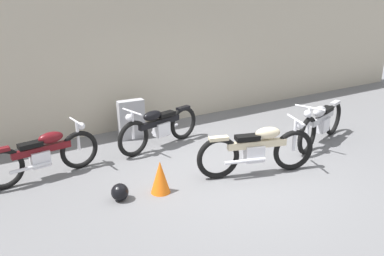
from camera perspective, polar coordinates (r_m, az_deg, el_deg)
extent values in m
plane|color=slate|center=(7.30, 5.66, -6.44)|extent=(40.00, 40.00, 0.00)
cube|color=#B2A893|center=(9.59, -6.36, 10.72)|extent=(18.00, 0.30, 3.48)
cube|color=#9E9EA3|center=(8.86, -8.62, 1.20)|extent=(0.59, 0.24, 0.87)
sphere|color=black|center=(6.45, -10.21, -8.96)|extent=(0.28, 0.28, 0.28)
cone|color=orange|center=(6.54, -4.53, -6.95)|extent=(0.32, 0.32, 0.55)
torus|color=black|center=(7.62, -15.71, -2.99)|extent=(0.72, 0.18, 0.72)
torus|color=black|center=(7.28, -25.33, -5.30)|extent=(0.72, 0.18, 0.72)
cube|color=silver|center=(7.40, -20.78, -4.08)|extent=(0.34, 0.23, 0.28)
cube|color=#590F14|center=(7.36, -20.56, -2.87)|extent=(1.01, 0.22, 0.12)
ellipsoid|color=#590F14|center=(7.35, -19.42, -1.29)|extent=(0.45, 0.25, 0.20)
cube|color=black|center=(7.27, -21.99, -2.24)|extent=(0.41, 0.22, 0.08)
cylinder|color=silver|center=(7.53, -15.89, -1.09)|extent=(0.06, 0.06, 0.54)
cylinder|color=silver|center=(7.44, -16.08, 0.86)|extent=(0.11, 0.57, 0.04)
sphere|color=silver|center=(7.50, -15.46, 0.27)|extent=(0.14, 0.14, 0.14)
cylinder|color=silver|center=(7.28, -21.88, -5.23)|extent=(0.69, 0.14, 0.06)
torus|color=black|center=(7.48, 14.17, -3.07)|extent=(0.76, 0.32, 0.77)
torus|color=black|center=(6.95, 3.74, -4.27)|extent=(0.76, 0.32, 0.77)
cube|color=silver|center=(7.16, 8.77, -3.55)|extent=(0.38, 0.30, 0.30)
cube|color=beige|center=(7.11, 9.23, -2.25)|extent=(1.06, 0.42, 0.13)
ellipsoid|color=beige|center=(7.12, 10.72, -0.69)|extent=(0.50, 0.34, 0.21)
cube|color=black|center=(7.00, 7.87, -1.36)|extent=(0.46, 0.30, 0.08)
cube|color=beige|center=(6.81, 3.80, -1.51)|extent=(0.36, 0.22, 0.06)
cylinder|color=silver|center=(7.38, 14.36, -0.99)|extent=(0.06, 0.06, 0.58)
cylinder|color=silver|center=(7.29, 14.55, 1.15)|extent=(0.22, 0.60, 0.04)
sphere|color=silver|center=(7.36, 15.05, 0.42)|extent=(0.15, 0.15, 0.15)
cylinder|color=silver|center=(7.00, 7.55, -4.67)|extent=(0.72, 0.28, 0.06)
torus|color=black|center=(7.93, -8.32, -1.51)|extent=(0.73, 0.26, 0.73)
torus|color=black|center=(8.75, -1.25, 0.72)|extent=(0.73, 0.26, 0.73)
cube|color=silver|center=(8.35, -4.35, -0.13)|extent=(0.36, 0.27, 0.28)
cube|color=black|center=(8.26, -4.64, 0.83)|extent=(1.02, 0.34, 0.12)
ellipsoid|color=black|center=(8.10, -5.64, 1.75)|extent=(0.48, 0.30, 0.20)
cube|color=black|center=(8.34, -3.73, 1.96)|extent=(0.43, 0.27, 0.08)
cube|color=black|center=(8.65, -1.27, 2.85)|extent=(0.34, 0.19, 0.06)
cylinder|color=silver|center=(7.84, -8.41, 0.37)|extent=(0.06, 0.06, 0.55)
cylinder|color=silver|center=(7.75, -8.51, 2.30)|extent=(0.17, 0.57, 0.04)
sphere|color=silver|center=(7.74, -8.95, 1.46)|extent=(0.14, 0.14, 0.14)
cylinder|color=silver|center=(8.58, -3.86, -0.07)|extent=(0.70, 0.23, 0.06)
torus|color=black|center=(8.29, 16.03, -1.02)|extent=(0.75, 0.35, 0.77)
torus|color=black|center=(9.56, 19.41, 1.31)|extent=(0.75, 0.35, 0.77)
cube|color=silver|center=(8.96, 17.98, 0.44)|extent=(0.39, 0.31, 0.29)
cube|color=#ADADB2|center=(8.86, 17.97, 1.38)|extent=(1.05, 0.47, 0.13)
ellipsoid|color=#ADADB2|center=(8.64, 17.63, 2.27)|extent=(0.50, 0.35, 0.21)
cube|color=black|center=(8.99, 18.50, 2.49)|extent=(0.46, 0.32, 0.08)
cube|color=#ADADB2|center=(9.46, 19.65, 3.36)|extent=(0.36, 0.23, 0.06)
cylinder|color=silver|center=(8.20, 16.22, 0.87)|extent=(0.06, 0.06, 0.58)
cylinder|color=silver|center=(8.12, 16.41, 2.80)|extent=(0.24, 0.58, 0.04)
sphere|color=silver|center=(8.07, 16.10, 1.95)|extent=(0.15, 0.15, 0.15)
cylinder|color=silver|center=(9.21, 17.69, 0.50)|extent=(0.71, 0.31, 0.06)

